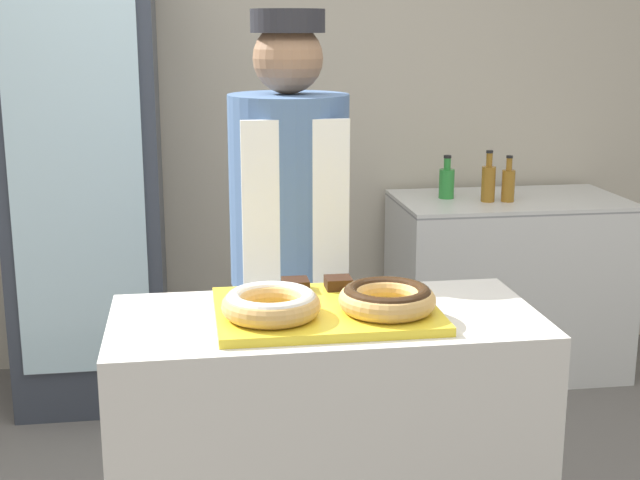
{
  "coord_description": "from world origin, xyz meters",
  "views": [
    {
      "loc": [
        -0.35,
        -2.21,
        1.66
      ],
      "look_at": [
        0.0,
        0.1,
        1.09
      ],
      "focal_mm": 50.0,
      "sensor_mm": 36.0,
      "label": 1
    }
  ],
  "objects_px": {
    "serving_tray": "(326,311)",
    "brownie_back_left": "(295,285)",
    "bottle_amber": "(508,184)",
    "donut_light_glaze": "(271,303)",
    "baker_person": "(290,261)",
    "donut_chocolate_glaze": "(387,298)",
    "bottle_amber_b": "(488,182)",
    "brownie_back_right": "(338,283)",
    "bottle_green": "(447,182)",
    "beverage_fridge": "(86,184)",
    "chest_freezer": "(506,284)"
  },
  "relations": [
    {
      "from": "baker_person",
      "to": "bottle_amber",
      "type": "distance_m",
      "value": 1.56
    },
    {
      "from": "bottle_amber",
      "to": "bottle_green",
      "type": "xyz_separation_m",
      "value": [
        -0.26,
        0.12,
        -0.0
      ]
    },
    {
      "from": "donut_chocolate_glaze",
      "to": "bottle_green",
      "type": "xyz_separation_m",
      "value": [
        0.71,
        1.86,
        -0.04
      ]
    },
    {
      "from": "brownie_back_left",
      "to": "beverage_fridge",
      "type": "bearing_deg",
      "value": 114.63
    },
    {
      "from": "donut_light_glaze",
      "to": "donut_chocolate_glaze",
      "type": "relative_size",
      "value": 1.0
    },
    {
      "from": "chest_freezer",
      "to": "bottle_amber_b",
      "type": "bearing_deg",
      "value": -154.92
    },
    {
      "from": "serving_tray",
      "to": "brownie_back_right",
      "type": "relative_size",
      "value": 7.96
    },
    {
      "from": "serving_tray",
      "to": "brownie_back_left",
      "type": "height_order",
      "value": "brownie_back_left"
    },
    {
      "from": "beverage_fridge",
      "to": "bottle_amber",
      "type": "height_order",
      "value": "beverage_fridge"
    },
    {
      "from": "donut_chocolate_glaze",
      "to": "beverage_fridge",
      "type": "distance_m",
      "value": 2.04
    },
    {
      "from": "donut_light_glaze",
      "to": "brownie_back_left",
      "type": "height_order",
      "value": "donut_light_glaze"
    },
    {
      "from": "baker_person",
      "to": "bottle_amber",
      "type": "xyz_separation_m",
      "value": [
        1.14,
        1.06,
        0.04
      ]
    },
    {
      "from": "donut_light_glaze",
      "to": "bottle_green",
      "type": "bearing_deg",
      "value": 61.46
    },
    {
      "from": "serving_tray",
      "to": "bottle_amber",
      "type": "height_order",
      "value": "bottle_amber"
    },
    {
      "from": "beverage_fridge",
      "to": "bottle_green",
      "type": "distance_m",
      "value": 1.65
    },
    {
      "from": "donut_chocolate_glaze",
      "to": "bottle_amber_b",
      "type": "distance_m",
      "value": 1.96
    },
    {
      "from": "donut_chocolate_glaze",
      "to": "brownie_back_left",
      "type": "distance_m",
      "value": 0.31
    },
    {
      "from": "donut_chocolate_glaze",
      "to": "brownie_back_right",
      "type": "height_order",
      "value": "donut_chocolate_glaze"
    },
    {
      "from": "chest_freezer",
      "to": "baker_person",
      "type": "bearing_deg",
      "value": -136.34
    },
    {
      "from": "donut_light_glaze",
      "to": "bottle_amber",
      "type": "relative_size",
      "value": 1.18
    },
    {
      "from": "bottle_amber",
      "to": "bottle_green",
      "type": "height_order",
      "value": "bottle_amber"
    },
    {
      "from": "bottle_amber",
      "to": "bottle_amber_b",
      "type": "xyz_separation_m",
      "value": [
        -0.09,
        0.01,
        0.01
      ]
    },
    {
      "from": "serving_tray",
      "to": "bottle_amber",
      "type": "bearing_deg",
      "value": 56.2
    },
    {
      "from": "serving_tray",
      "to": "chest_freezer",
      "type": "distance_m",
      "value": 2.16
    },
    {
      "from": "serving_tray",
      "to": "donut_light_glaze",
      "type": "distance_m",
      "value": 0.17
    },
    {
      "from": "serving_tray",
      "to": "brownie_back_left",
      "type": "distance_m",
      "value": 0.17
    },
    {
      "from": "donut_chocolate_glaze",
      "to": "bottle_green",
      "type": "bearing_deg",
      "value": 69.07
    },
    {
      "from": "bottle_amber",
      "to": "bottle_amber_b",
      "type": "distance_m",
      "value": 0.09
    },
    {
      "from": "brownie_back_left",
      "to": "beverage_fridge",
      "type": "distance_m",
      "value": 1.75
    },
    {
      "from": "bottle_amber_b",
      "to": "serving_tray",
      "type": "bearing_deg",
      "value": -121.37
    },
    {
      "from": "bottle_green",
      "to": "brownie_back_left",
      "type": "bearing_deg",
      "value": -119.38
    },
    {
      "from": "donut_chocolate_glaze",
      "to": "beverage_fridge",
      "type": "relative_size",
      "value": 0.13
    },
    {
      "from": "bottle_amber_b",
      "to": "donut_light_glaze",
      "type": "bearing_deg",
      "value": -123.94
    },
    {
      "from": "donut_light_glaze",
      "to": "baker_person",
      "type": "bearing_deg",
      "value": 79.39
    },
    {
      "from": "donut_light_glaze",
      "to": "bottle_amber_b",
      "type": "height_order",
      "value": "bottle_amber_b"
    },
    {
      "from": "brownie_back_left",
      "to": "bottle_green",
      "type": "relative_size",
      "value": 0.36
    },
    {
      "from": "brownie_back_right",
      "to": "baker_person",
      "type": "height_order",
      "value": "baker_person"
    },
    {
      "from": "brownie_back_left",
      "to": "beverage_fridge",
      "type": "relative_size",
      "value": 0.04
    },
    {
      "from": "donut_chocolate_glaze",
      "to": "chest_freezer",
      "type": "distance_m",
      "value": 2.15
    },
    {
      "from": "brownie_back_right",
      "to": "beverage_fridge",
      "type": "bearing_deg",
      "value": 118.15
    },
    {
      "from": "bottle_amber_b",
      "to": "bottle_green",
      "type": "bearing_deg",
      "value": 146.34
    },
    {
      "from": "bottle_amber",
      "to": "brownie_back_left",
      "type": "bearing_deg",
      "value": -127.92
    },
    {
      "from": "brownie_back_left",
      "to": "baker_person",
      "type": "relative_size",
      "value": 0.04
    },
    {
      "from": "brownie_back_right",
      "to": "beverage_fridge",
      "type": "relative_size",
      "value": 0.04
    },
    {
      "from": "bottle_green",
      "to": "donut_chocolate_glaze",
      "type": "bearing_deg",
      "value": -110.93
    },
    {
      "from": "bottle_amber",
      "to": "brownie_back_right",
      "type": "bearing_deg",
      "value": -124.94
    },
    {
      "from": "donut_chocolate_glaze",
      "to": "bottle_amber_b",
      "type": "bearing_deg",
      "value": 63.38
    },
    {
      "from": "brownie_back_right",
      "to": "chest_freezer",
      "type": "xyz_separation_m",
      "value": [
        1.1,
        1.59,
        -0.52
      ]
    },
    {
      "from": "donut_chocolate_glaze",
      "to": "brownie_back_left",
      "type": "height_order",
      "value": "donut_chocolate_glaze"
    },
    {
      "from": "chest_freezer",
      "to": "bottle_amber_b",
      "type": "distance_m",
      "value": 0.54
    }
  ]
}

